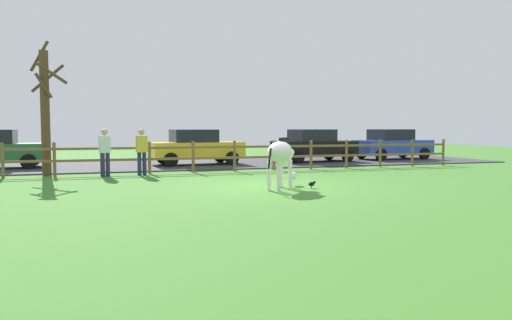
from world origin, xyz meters
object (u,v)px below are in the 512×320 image
object	(u,v)px
bare_tree	(45,109)
visitor_left_of_tree	(142,150)
visitor_right_of_tree	(105,150)
parked_car_black	(314,145)
zebra	(281,155)
crow_on_grass	(312,184)
parked_car_yellow	(196,147)
parked_car_blue	(392,144)

from	to	relation	value
bare_tree	visitor_left_of_tree	distance (m)	3.61
visitor_right_of_tree	parked_car_black	bearing A→B (deg)	22.43
zebra	crow_on_grass	world-z (taller)	zebra
parked_car_yellow	visitor_left_of_tree	size ratio (longest dim) A/B	2.52
crow_on_grass	visitor_left_of_tree	xyz separation A→B (m)	(-4.28, 5.11, 0.78)
parked_car_black	visitor_right_of_tree	size ratio (longest dim) A/B	2.53
parked_car_black	visitor_right_of_tree	distance (m)	10.39
zebra	parked_car_yellow	distance (m)	8.65
zebra	parked_car_yellow	world-z (taller)	parked_car_yellow
parked_car_blue	zebra	bearing A→B (deg)	-136.10
crow_on_grass	parked_car_blue	bearing A→B (deg)	47.01
crow_on_grass	parked_car_yellow	bearing A→B (deg)	101.07
crow_on_grass	visitor_right_of_tree	world-z (taller)	visitor_right_of_tree
bare_tree	visitor_right_of_tree	size ratio (longest dim) A/B	2.90
crow_on_grass	parked_car_blue	size ratio (longest dim) A/B	0.05
zebra	parked_car_blue	world-z (taller)	parked_car_blue
parked_car_yellow	parked_car_black	distance (m)	5.79
crow_on_grass	visitor_left_of_tree	distance (m)	6.72
crow_on_grass	parked_car_blue	world-z (taller)	parked_car_blue
zebra	visitor_right_of_tree	bearing A→B (deg)	133.99
crow_on_grass	parked_car_blue	distance (m)	12.86
parked_car_yellow	crow_on_grass	bearing A→B (deg)	-78.93
zebra	crow_on_grass	xyz separation A→B (m)	(0.86, -0.14, -0.80)
parked_car_yellow	parked_car_black	xyz separation A→B (m)	(5.79, 0.19, 0.00)
zebra	crow_on_grass	distance (m)	1.18
parked_car_blue	visitor_right_of_tree	distance (m)	14.95
bare_tree	visitor_left_of_tree	xyz separation A→B (m)	(3.20, -0.83, -1.44)
zebra	parked_car_blue	xyz separation A→B (m)	(9.62, 9.25, -0.08)
parked_car_yellow	parked_car_blue	world-z (taller)	same
crow_on_grass	visitor_left_of_tree	bearing A→B (deg)	129.94
zebra	visitor_left_of_tree	distance (m)	6.04
visitor_left_of_tree	visitor_right_of_tree	bearing A→B (deg)	-173.65
bare_tree	parked_car_blue	size ratio (longest dim) A/B	1.15
parked_car_black	parked_car_blue	xyz separation A→B (m)	(4.68, 0.45, 0.00)
parked_car_yellow	parked_car_blue	xyz separation A→B (m)	(10.47, 0.65, 0.00)
bare_tree	parked_car_yellow	world-z (taller)	bare_tree
zebra	visitor_right_of_tree	distance (m)	6.72
bare_tree	zebra	xyz separation A→B (m)	(6.63, -5.81, -1.42)
bare_tree	zebra	distance (m)	8.93
visitor_right_of_tree	bare_tree	bearing A→B (deg)	153.63
parked_car_yellow	visitor_left_of_tree	bearing A→B (deg)	-125.28
crow_on_grass	parked_car_blue	xyz separation A→B (m)	(8.76, 9.40, 0.72)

